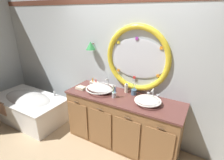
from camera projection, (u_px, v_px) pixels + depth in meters
ground_plane at (111, 149)px, 2.92m from camera, size 14.00×14.00×0.00m
back_wall_assembly at (129, 65)px, 2.90m from camera, size 6.40×0.26×2.60m
vanity_counter at (122, 120)px, 2.92m from camera, size 1.92×0.64×0.89m
bathtub at (29, 106)px, 3.64m from camera, size 1.56×0.83×0.61m
sink_basin_left at (100, 88)px, 2.91m from camera, size 0.47×0.47×0.13m
sink_basin_right at (148, 101)px, 2.52m from camera, size 0.39×0.39×0.11m
faucet_set_left at (108, 84)px, 3.11m from camera, size 0.24×0.12×0.17m
faucet_set_right at (153, 94)px, 2.72m from camera, size 0.21×0.13×0.15m
toothbrush_holder_left at (114, 94)px, 2.72m from camera, size 0.08×0.08×0.22m
toothbrush_holder_right at (134, 92)px, 2.82m from camera, size 0.10×0.10×0.21m
soap_dispenser at (126, 88)px, 2.89m from camera, size 0.06×0.07×0.17m
folded_hand_towel at (81, 88)px, 3.03m from camera, size 0.17×0.12×0.04m
toiletry_basket at (94, 83)px, 3.24m from camera, size 0.17×0.09×0.11m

